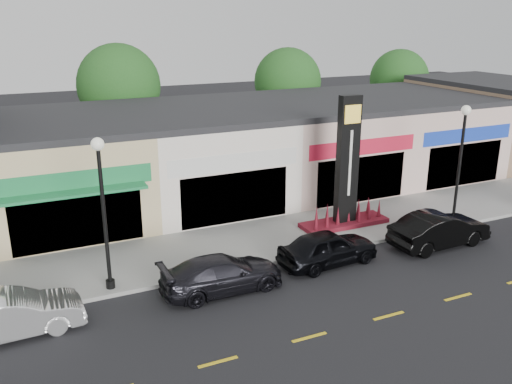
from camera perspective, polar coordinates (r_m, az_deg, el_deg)
ground at (r=20.89m, az=8.69°, el=-8.91°), size 120.00×120.00×0.00m
sidewalk at (r=24.25m, az=3.10°, el=-4.58°), size 52.00×4.30×0.15m
curb at (r=22.45m, az=5.78°, el=-6.57°), size 52.00×0.20×0.15m
shop_beige at (r=27.85m, az=-19.71°, el=2.43°), size 7.00×10.85×4.80m
shop_cream at (r=29.21m, az=-5.96°, el=4.10°), size 7.00×10.01×4.80m
shop_pink_w at (r=32.06m, az=6.01°, el=5.36°), size 7.00×10.01×4.80m
shop_pink_e at (r=36.07m, az=15.70°, el=6.20°), size 7.00×10.01×4.80m
shop_tan at (r=40.85m, az=23.35°, el=7.09°), size 7.00×10.01×5.30m
tree_rear_west at (r=35.76m, az=-14.24°, el=10.82°), size 5.20×5.20×7.83m
tree_rear_mid at (r=39.77m, az=3.34°, el=11.52°), size 4.80×4.80×7.29m
tree_rear_east at (r=45.32m, az=14.82°, el=11.45°), size 4.60×4.60×6.94m
lamp_west_near at (r=19.04m, az=-15.84°, el=-0.78°), size 0.44×0.44×5.47m
lamp_east_near at (r=26.42m, az=20.78°, el=3.93°), size 0.44×0.44×5.47m
pylon_sign at (r=24.85m, az=9.49°, el=1.15°), size 4.20×1.30×6.00m
car_white_van at (r=18.55m, az=-24.32°, el=-11.69°), size 1.63×4.27×1.39m
car_dark_sedan at (r=19.53m, az=-3.59°, el=-8.59°), size 1.90×4.50×1.30m
car_black_sedan at (r=21.63m, az=7.58°, el=-5.82°), size 1.93×4.21×1.40m
car_black_conv at (r=24.35m, az=18.75°, el=-3.77°), size 1.72×4.56×1.49m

